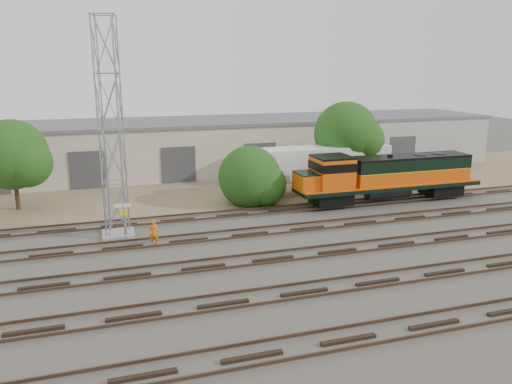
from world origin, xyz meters
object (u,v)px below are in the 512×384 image
object	(u,v)px
signal_tower	(111,133)
semi_trailer	(320,164)
locomotive	(386,176)
worker	(154,232)

from	to	relation	value
signal_tower	semi_trailer	world-z (taller)	signal_tower
locomotive	signal_tower	world-z (taller)	signal_tower
locomotive	signal_tower	distance (m)	21.36
locomotive	worker	size ratio (longest dim) A/B	9.84
signal_tower	worker	world-z (taller)	signal_tower
signal_tower	worker	bearing A→B (deg)	-50.10
signal_tower	worker	xyz separation A→B (m)	(2.03, -2.43, -5.83)
semi_trailer	locomotive	bearing A→B (deg)	-52.43
locomotive	semi_trailer	xyz separation A→B (m)	(-3.64, 4.58, 0.33)
signal_tower	semi_trailer	xyz separation A→B (m)	(17.16, 6.52, -4.12)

